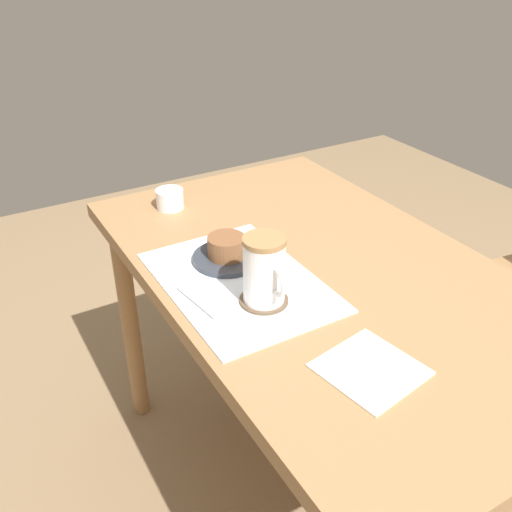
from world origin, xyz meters
TOP-DOWN VIEW (x-y plane):
  - ground_plane at (0.00, 0.00)m, footprint 4.40×4.40m
  - dining_table at (0.00, 0.00)m, footprint 1.14×0.68m
  - placemat at (-0.04, -0.18)m, footprint 0.41×0.29m
  - pastry_plate at (-0.13, -0.16)m, footprint 0.15×0.15m
  - pastry at (-0.13, -0.16)m, footprint 0.08×0.08m
  - coffee_coaster at (0.04, -0.17)m, footprint 0.09×0.09m
  - coffee_mug at (0.05, -0.17)m, footprint 0.11×0.08m
  - teaspoon at (-0.01, -0.29)m, footprint 0.13×0.03m
  - paper_napkin at (0.30, -0.12)m, footprint 0.17×0.17m
  - sugar_bowl at (-0.44, -0.16)m, footprint 0.07×0.07m

SIDE VIEW (x-z plane):
  - ground_plane at x=0.00m, z-range -0.02..0.00m
  - dining_table at x=0.00m, z-range 0.27..0.99m
  - placemat at x=-0.04m, z-range 0.72..0.72m
  - paper_napkin at x=0.30m, z-range 0.72..0.72m
  - coffee_coaster at x=0.04m, z-range 0.72..0.73m
  - teaspoon at x=-0.01m, z-range 0.72..0.73m
  - pastry_plate at x=-0.13m, z-range 0.72..0.74m
  - sugar_bowl at x=-0.44m, z-range 0.72..0.77m
  - pastry at x=-0.13m, z-range 0.74..0.78m
  - coffee_mug at x=0.05m, z-range 0.73..0.86m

